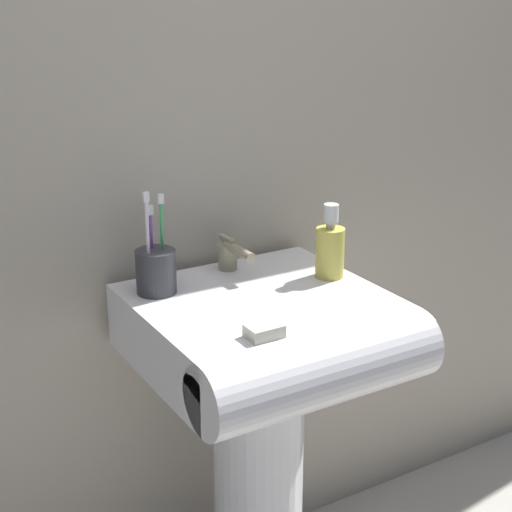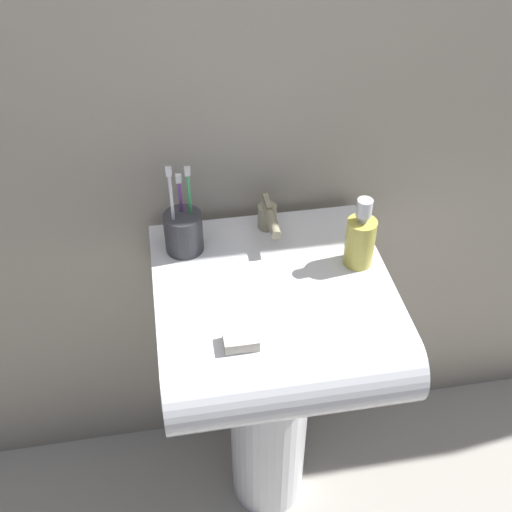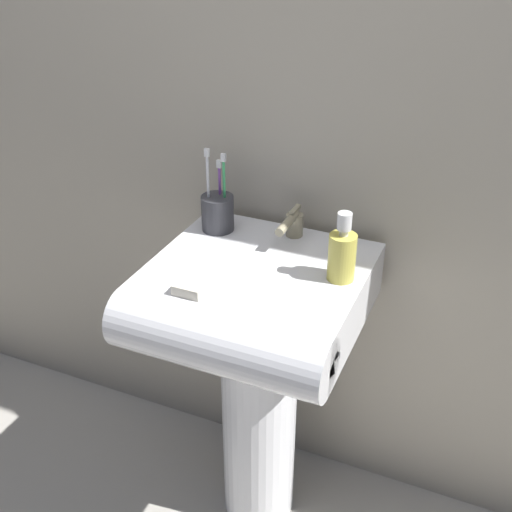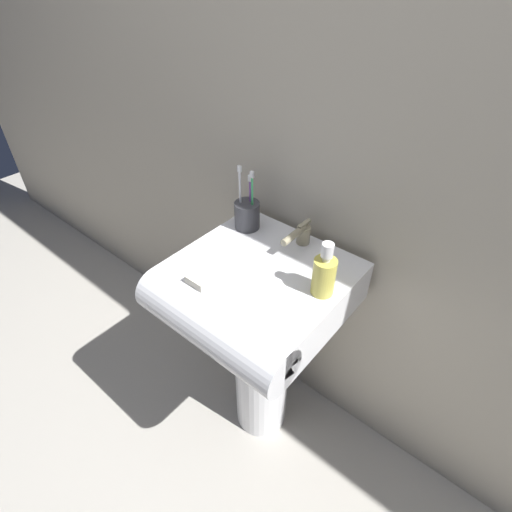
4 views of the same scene
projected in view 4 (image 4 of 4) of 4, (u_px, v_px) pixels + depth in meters
name	position (u px, v px, depth m)	size (l,w,h in m)	color
ground_plane	(261.00, 414.00, 1.68)	(6.00, 6.00, 0.00)	#ADA89E
wall_back	(326.00, 111.00, 1.09)	(5.00, 0.05, 2.40)	#B7AD99
sink_pedestal	(262.00, 365.00, 1.47)	(0.20, 0.20, 0.68)	white
sink_basin	(252.00, 293.00, 1.19)	(0.49, 0.51, 0.14)	white
faucet	(301.00, 234.00, 1.23)	(0.04, 0.14, 0.08)	tan
toothbrush_cup	(247.00, 214.00, 1.31)	(0.08, 0.08, 0.22)	#38383D
soap_bottle	(324.00, 274.00, 1.05)	(0.06, 0.06, 0.16)	gold
bar_soap	(199.00, 280.00, 1.11)	(0.07, 0.05, 0.02)	silver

